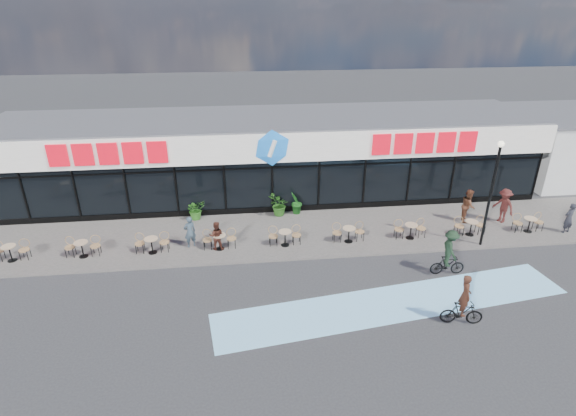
{
  "coord_description": "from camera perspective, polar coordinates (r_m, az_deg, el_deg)",
  "views": [
    {
      "loc": [
        -1.66,
        -15.03,
        10.63
      ],
      "look_at": [
        0.44,
        3.5,
        1.92
      ],
      "focal_mm": 28.0,
      "sensor_mm": 36.0,
      "label": 1
    }
  ],
  "objects": [
    {
      "name": "sidewalk",
      "position": [
        22.27,
        -1.43,
        -3.33
      ],
      "size": [
        44.0,
        5.0,
        0.1
      ],
      "primitive_type": "cube",
      "color": "#5E5753",
      "rests_on": "ground"
    },
    {
      "name": "bistro_set_5",
      "position": [
        21.56,
        7.68,
        -3.07
      ],
      "size": [
        1.54,
        0.62,
        0.9
      ],
      "color": "tan",
      "rests_on": "sidewalk"
    },
    {
      "name": "patron_left",
      "position": [
        21.23,
        -12.35,
        -2.97
      ],
      "size": [
        0.66,
        0.55,
        1.53
      ],
      "primitive_type": "imported",
      "rotation": [
        0.0,
        0.0,
        3.53
      ],
      "color": "#32424E",
      "rests_on": "sidewalk"
    },
    {
      "name": "bistro_set_1",
      "position": [
        22.17,
        -24.64,
        -4.49
      ],
      "size": [
        1.54,
        0.62,
        0.9
      ],
      "color": "tan",
      "rests_on": "sidewalk"
    },
    {
      "name": "bike_lane",
      "position": [
        18.11,
        13.36,
        -11.68
      ],
      "size": [
        14.17,
        4.13,
        0.01
      ],
      "primitive_type": "cube",
      "rotation": [
        0.0,
        0.0,
        0.14
      ],
      "color": "#7FC4F1",
      "rests_on": "ground"
    },
    {
      "name": "potted_plant_mid",
      "position": [
        23.95,
        1.06,
        0.66
      ],
      "size": [
        0.81,
        0.88,
        1.29
      ],
      "primitive_type": "imported",
      "rotation": [
        0.0,
        0.0,
        4.28
      ],
      "color": "#174F16",
      "rests_on": "sidewalk"
    },
    {
      "name": "potted_plant_left",
      "position": [
        23.95,
        -11.62,
        -0.18
      ],
      "size": [
        1.24,
        1.18,
        1.07
      ],
      "primitive_type": "imported",
      "rotation": [
        0.0,
        0.0,
        0.49
      ],
      "color": "#2A661D",
      "rests_on": "sidewalk"
    },
    {
      "name": "pedestrian_c",
      "position": [
        25.94,
        32.08,
        -1.09
      ],
      "size": [
        0.66,
        0.53,
        1.57
      ],
      "primitive_type": "imported",
      "rotation": [
        0.0,
        0.0,
        3.46
      ],
      "color": "black",
      "rests_on": "sidewalk"
    },
    {
      "name": "lamp_post",
      "position": [
        21.92,
        24.53,
        2.63
      ],
      "size": [
        0.28,
        0.28,
        5.06
      ],
      "color": "black",
      "rests_on": "sidewalk"
    },
    {
      "name": "pedestrian_a",
      "position": [
        25.51,
        25.7,
        0.27
      ],
      "size": [
        1.05,
        1.34,
        1.82
      ],
      "primitive_type": "imported",
      "rotation": [
        0.0,
        0.0,
        -1.21
      ],
      "color": "#3E1816",
      "rests_on": "sidewalk"
    },
    {
      "name": "potted_plant_right",
      "position": [
        23.79,
        -1.15,
        0.34
      ],
      "size": [
        1.35,
        1.4,
        1.19
      ],
      "primitive_type": "imported",
      "rotation": [
        0.0,
        0.0,
        4.16
      ],
      "color": "#225016",
      "rests_on": "sidewalk"
    },
    {
      "name": "building",
      "position": [
        26.35,
        -2.55,
        6.68
      ],
      "size": [
        30.6,
        6.57,
        4.75
      ],
      "color": "black",
      "rests_on": "ground"
    },
    {
      "name": "cyclist_a",
      "position": [
        17.4,
        21.33,
        -11.56
      ],
      "size": [
        1.56,
        0.71,
        2.04
      ],
      "color": "black",
      "rests_on": "ground"
    },
    {
      "name": "bistro_set_8",
      "position": [
        25.28,
        28.22,
        -1.63
      ],
      "size": [
        1.54,
        0.62,
        0.9
      ],
      "color": "tan",
      "rests_on": "sidewalk"
    },
    {
      "name": "cyclist_b",
      "position": [
        19.95,
        19.79,
        -5.53
      ],
      "size": [
        1.49,
        1.08,
        2.07
      ],
      "color": "black",
      "rests_on": "ground"
    },
    {
      "name": "ground",
      "position": [
        18.48,
        -0.14,
        -10.07
      ],
      "size": [
        120.0,
        120.0,
        0.0
      ],
      "primitive_type": "plane",
      "color": "#28282B",
      "rests_on": "ground"
    },
    {
      "name": "bistro_set_4",
      "position": [
        21.06,
        -0.4,
        -3.54
      ],
      "size": [
        1.54,
        0.62,
        0.9
      ],
      "color": "tan",
      "rests_on": "sidewalk"
    },
    {
      "name": "bistro_set_6",
      "position": [
        22.46,
        15.25,
        -2.57
      ],
      "size": [
        1.54,
        0.62,
        0.9
      ],
      "color": "tan",
      "rests_on": "sidewalk"
    },
    {
      "name": "bistro_set_0",
      "position": [
        23.33,
        -31.75,
        -4.62
      ],
      "size": [
        1.54,
        0.62,
        0.9
      ],
      "color": "tan",
      "rests_on": "sidewalk"
    },
    {
      "name": "patron_right",
      "position": [
        20.82,
        -9.09,
        -3.49
      ],
      "size": [
        0.71,
        0.57,
        1.39
      ],
      "primitive_type": "imported",
      "rotation": [
        0.0,
        0.0,
        3.07
      ],
      "color": "#442118",
      "rests_on": "sidewalk"
    },
    {
      "name": "bistro_set_7",
      "position": [
        23.71,
        22.12,
        -2.09
      ],
      "size": [
        1.54,
        0.62,
        0.9
      ],
      "color": "tan",
      "rests_on": "sidewalk"
    },
    {
      "name": "bistro_set_2",
      "position": [
        21.38,
        -16.89,
        -4.26
      ],
      "size": [
        1.54,
        0.62,
        0.9
      ],
      "color": "tan",
      "rests_on": "sidewalk"
    },
    {
      "name": "bistro_set_3",
      "position": [
        21.0,
        -8.7,
        -3.94
      ],
      "size": [
        1.54,
        0.62,
        0.9
      ],
      "color": "tan",
      "rests_on": "sidewalk"
    },
    {
      "name": "pedestrian_b",
      "position": [
        24.9,
        21.9,
        0.3
      ],
      "size": [
        0.92,
        1.03,
        1.74
      ],
      "primitive_type": "imported",
      "rotation": [
        0.0,
        0.0,
        1.21
      ],
      "color": "#512D1D",
      "rests_on": "sidewalk"
    }
  ]
}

